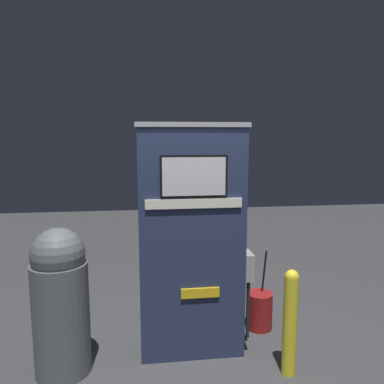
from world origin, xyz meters
The scene contains 5 objects.
ground_plane centered at (0.00, 0.00, 0.00)m, with size 14.00×14.00×0.00m, color #38383A.
gas_pump centered at (0.00, 0.24, 1.05)m, with size 1.03×0.51×2.09m.
safety_bollard centered at (0.77, -0.28, 0.48)m, with size 0.12×0.12×0.91m.
trash_bin centered at (-1.11, 0.00, 0.64)m, with size 0.46×0.46×1.25m.
squeegee_bucket centered at (0.75, 0.49, 0.19)m, with size 0.27×0.27×0.85m.
Camera 1 is at (-0.41, -3.04, 1.98)m, focal length 35.00 mm.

